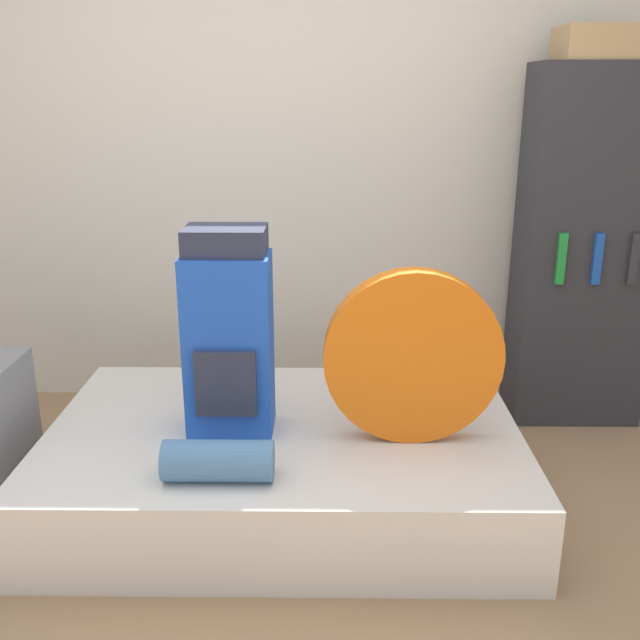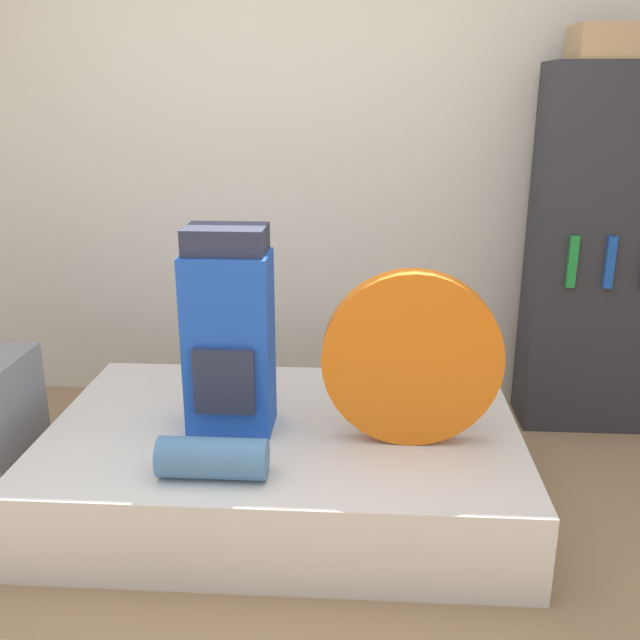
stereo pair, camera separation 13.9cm
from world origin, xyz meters
The scene contains 8 objects.
ground_plane centered at (0.00, 0.00, 0.00)m, with size 16.00×16.00×0.00m, color #997551.
wall_back centered at (0.00, 1.78, 1.30)m, with size 8.00×0.05×2.60m.
bed centered at (0.07, 0.67, 0.17)m, with size 1.90×1.26×0.34m.
backpack centered at (-0.13, 0.63, 0.73)m, with size 0.33×0.27×0.82m.
tent_bag centered at (0.57, 0.56, 0.68)m, with size 0.68×0.10×0.68m.
sleeping_roll centered at (-0.13, 0.24, 0.41)m, with size 0.38×0.15×0.15m.
bookshelf centered at (1.52, 1.51, 0.88)m, with size 0.64×0.35×1.77m.
cardboard_box centered at (1.46, 1.51, 1.84)m, with size 0.32×0.29×0.15m.
Camera 1 is at (0.25, -1.96, 1.63)m, focal length 40.00 mm.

